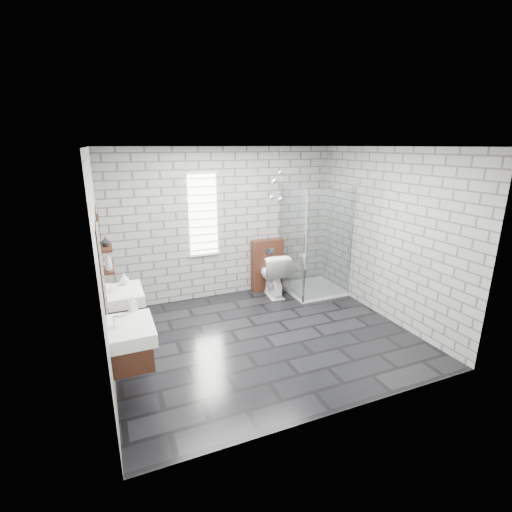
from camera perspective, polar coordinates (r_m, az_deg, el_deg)
floor at (r=5.63m, az=1.31°, el=-12.31°), size 4.20×3.60×0.02m
ceiling at (r=4.92m, az=1.53°, el=16.58°), size 4.20×3.60×0.02m
wall_back at (r=6.76m, az=-4.86°, el=4.95°), size 4.20×0.02×2.70m
wall_front at (r=3.62m, az=13.18°, el=-5.98°), size 4.20×0.02×2.70m
wall_left at (r=4.70m, az=-22.82°, el=-1.59°), size 0.02×3.60×2.70m
wall_right at (r=6.25m, az=19.41°, el=3.08°), size 0.02×3.60×2.70m
vanity_left at (r=4.36m, az=-19.14°, el=-11.08°), size 0.47×0.70×1.57m
vanity_right at (r=5.35m, az=-19.99°, el=-5.89°), size 0.47×0.70×1.57m
shelf_lower at (r=4.66m, az=-21.79°, el=-2.01°), size 0.14×0.30×0.03m
shelf_upper at (r=4.59m, az=-22.14°, el=1.07°), size 0.14×0.30×0.03m
window at (r=6.59m, az=-8.16°, el=6.30°), size 0.56×0.05×1.48m
cistern_panel at (r=7.16m, az=1.69°, el=-1.38°), size 0.60×0.20×1.00m
flush_plate at (r=6.98m, az=2.06°, el=0.72°), size 0.18×0.01×0.12m
shower_enclosure at (r=7.03m, az=8.64°, el=-1.87°), size 1.00×1.00×2.03m
pendant_cluster at (r=6.54m, az=3.12°, el=10.80°), size 0.28×0.23×0.93m
toilet at (r=6.95m, az=2.59°, el=-2.72°), size 0.55×0.85×0.82m
soap_bottle_a at (r=4.60m, az=-18.50°, el=-6.93°), size 0.11×0.11×0.18m
soap_bottle_b at (r=5.48m, az=-19.61°, el=-3.38°), size 0.14×0.14×0.16m
soap_bottle_c at (r=4.58m, az=-21.80°, el=-0.81°), size 0.08×0.08×0.20m
vase at (r=4.63m, az=-22.13°, el=2.09°), size 0.11×0.11×0.11m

